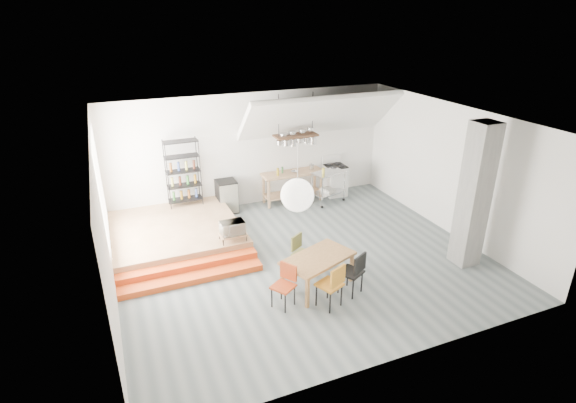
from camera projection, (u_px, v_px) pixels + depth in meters
name	position (u px, v px, depth m)	size (l,w,h in m)	color
floor	(302.00, 259.00, 10.24)	(8.00, 8.00, 0.00)	slate
wall_back	(252.00, 150.00, 12.58)	(8.00, 0.04, 3.20)	silver
wall_left	(104.00, 226.00, 8.20)	(0.04, 7.00, 3.20)	silver
wall_right	(451.00, 170.00, 11.02)	(0.04, 7.00, 3.20)	silver
ceiling	(304.00, 120.00, 8.98)	(8.00, 7.00, 0.02)	white
slope_ceiling	(320.00, 115.00, 12.33)	(4.40, 1.80, 0.15)	white
window_pane	(101.00, 188.00, 9.40)	(0.02, 2.50, 2.20)	white
platform	(176.00, 233.00, 10.98)	(3.00, 3.00, 0.40)	olive
step_lower	(192.00, 278.00, 9.38)	(3.00, 0.35, 0.13)	#D44A19
step_upper	(189.00, 267.00, 9.65)	(3.00, 0.35, 0.27)	#D44A19
concrete_column	(474.00, 196.00, 9.50)	(0.50, 0.50, 3.20)	slate
kitchen_counter	(293.00, 181.00, 13.05)	(1.80, 0.60, 0.91)	olive
stove	(335.00, 180.00, 13.61)	(0.60, 0.60, 1.18)	white
pot_rack	(297.00, 138.00, 12.34)	(1.20, 0.50, 1.43)	#3C2418
wire_shelving	(183.00, 172.00, 11.73)	(0.88, 0.38, 1.80)	black
microwave_shelf	(233.00, 234.00, 10.17)	(0.60, 0.40, 0.16)	olive
paper_lantern	(297.00, 195.00, 7.97)	(0.60, 0.60, 0.60)	white
dining_table	(318.00, 260.00, 8.98)	(1.65, 1.29, 0.69)	olive
chair_mustard	(333.00, 283.00, 8.36)	(0.55, 0.55, 0.92)	orange
chair_black	(354.00, 270.00, 8.77)	(0.57, 0.57, 0.91)	black
chair_olive	(301.00, 250.00, 9.57)	(0.53, 0.53, 0.85)	olive
chair_red	(285.00, 282.00, 8.47)	(0.54, 0.54, 0.85)	#C3441B
rolling_cart	(328.00, 183.00, 13.01)	(1.05, 0.76, 0.94)	silver
mini_fridge	(227.00, 196.00, 12.47)	(0.54, 0.54, 0.91)	black
microwave	(232.00, 228.00, 10.10)	(0.53, 0.36, 0.29)	beige
bowl	(295.00, 172.00, 12.90)	(0.21, 0.21, 0.05)	silver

